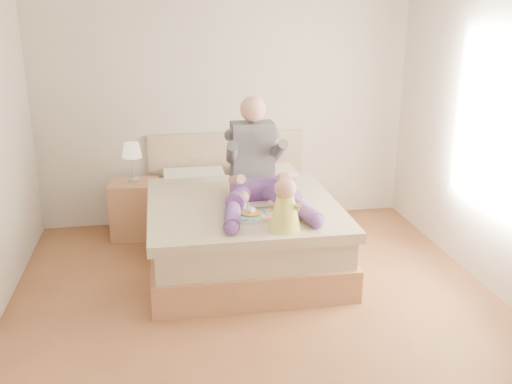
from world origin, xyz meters
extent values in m
cube|color=brown|center=(0.00, 0.00, 0.00)|extent=(4.00, 4.20, 0.01)
cube|color=beige|center=(0.00, 2.10, 1.35)|extent=(4.00, 0.02, 2.70)
cube|color=beige|center=(0.00, -2.10, 1.35)|extent=(4.00, 0.02, 2.70)
cube|color=beige|center=(2.00, 0.00, 1.35)|extent=(0.02, 4.20, 2.70)
cube|color=white|center=(1.99, 0.20, 1.40)|extent=(0.02, 1.30, 1.60)
cube|color=beige|center=(1.98, 0.20, 1.40)|extent=(0.01, 1.18, 1.48)
cube|color=#966546|center=(0.00, 1.02, 0.14)|extent=(1.68, 2.13, 0.28)
cube|color=#BDAB8C|center=(0.00, 1.02, 0.40)|extent=(1.60, 2.05, 0.24)
cube|color=#BDAB8C|center=(0.00, 0.87, 0.57)|extent=(1.70, 1.80, 0.09)
cube|color=white|center=(-0.38, 1.76, 0.59)|extent=(0.62, 0.40, 0.14)
cube|color=white|center=(0.38, 1.76, 0.59)|extent=(0.62, 0.40, 0.14)
cube|color=gray|center=(0.00, 2.09, 0.50)|extent=(1.70, 0.08, 1.00)
cube|color=#966546|center=(-1.00, 1.76, 0.29)|extent=(0.52, 0.47, 0.59)
cylinder|color=#BBBDC2|center=(-1.00, 1.75, 0.60)|extent=(0.11, 0.11, 0.04)
cylinder|color=#BBBDC2|center=(-1.00, 1.75, 0.74)|extent=(0.02, 0.02, 0.23)
cone|color=#FFEAC7|center=(-1.00, 1.75, 0.92)|extent=(0.20, 0.20, 0.14)
cube|color=#54317C|center=(0.13, 1.03, 0.71)|extent=(0.41, 0.33, 0.19)
cube|color=#35353C|center=(0.13, 1.09, 1.04)|extent=(0.39, 0.24, 0.51)
sphere|color=tan|center=(0.13, 1.06, 1.42)|extent=(0.24, 0.24, 0.24)
cylinder|color=#54317C|center=(-0.04, 0.77, 0.70)|extent=(0.33, 0.58, 0.23)
cylinder|color=#54317C|center=(-0.16, 0.36, 0.68)|extent=(0.21, 0.51, 0.13)
sphere|color=#54317C|center=(-0.20, 0.12, 0.67)|extent=(0.12, 0.12, 0.12)
cylinder|color=#35353C|center=(-0.08, 0.94, 1.06)|extent=(0.12, 0.33, 0.26)
cylinder|color=tan|center=(-0.07, 0.74, 0.87)|extent=(0.12, 0.34, 0.17)
sphere|color=tan|center=(-0.03, 0.58, 0.76)|extent=(0.09, 0.09, 0.09)
cylinder|color=#54317C|center=(0.31, 0.78, 0.70)|extent=(0.35, 0.57, 0.23)
cylinder|color=#54317C|center=(0.44, 0.37, 0.68)|extent=(0.22, 0.51, 0.13)
sphere|color=#54317C|center=(0.49, 0.14, 0.67)|extent=(0.12, 0.12, 0.12)
cylinder|color=#35353C|center=(0.35, 0.95, 1.06)|extent=(0.13, 0.33, 0.26)
cylinder|color=tan|center=(0.34, 0.74, 0.87)|extent=(0.11, 0.34, 0.17)
sphere|color=tan|center=(0.31, 0.58, 0.76)|extent=(0.09, 0.09, 0.09)
cube|color=#BBBDC2|center=(0.10, 0.47, 0.62)|extent=(0.46, 0.36, 0.01)
cylinder|color=teal|center=(0.01, 0.48, 0.63)|extent=(0.26, 0.26, 0.01)
cylinder|color=#B77D3D|center=(0.01, 0.48, 0.65)|extent=(0.17, 0.17, 0.02)
cylinder|color=white|center=(-0.04, 0.60, 0.67)|extent=(0.08, 0.08, 0.09)
torus|color=white|center=(0.01, 0.60, 0.67)|extent=(0.02, 0.06, 0.06)
cylinder|color=brown|center=(-0.04, 0.60, 0.71)|extent=(0.07, 0.07, 0.01)
cylinder|color=white|center=(0.22, 0.53, 0.63)|extent=(0.14, 0.14, 0.01)
cube|color=#B77D3D|center=(0.22, 0.53, 0.64)|extent=(0.08, 0.08, 0.02)
cylinder|color=white|center=(0.12, 0.36, 0.63)|extent=(0.14, 0.14, 0.01)
ellipsoid|color=#B31C13|center=(0.14, 0.35, 0.64)|extent=(0.04, 0.03, 0.01)
cylinder|color=white|center=(0.28, 0.52, 0.68)|extent=(0.07, 0.07, 0.12)
cylinder|color=gold|center=(0.28, 0.52, 0.68)|extent=(0.06, 0.06, 0.11)
cylinder|color=white|center=(0.25, 0.36, 0.64)|extent=(0.07, 0.07, 0.04)
cylinder|color=#46140A|center=(0.25, 0.36, 0.64)|extent=(0.06, 0.06, 0.03)
cone|color=#F7F54E|center=(0.23, 0.16, 0.75)|extent=(0.26, 0.26, 0.28)
sphere|color=tan|center=(0.23, 0.16, 0.95)|extent=(0.17, 0.17, 0.17)
cylinder|color=tan|center=(0.24, 0.30, 0.66)|extent=(0.15, 0.20, 0.07)
sphere|color=tan|center=(0.27, 0.39, 0.66)|extent=(0.06, 0.06, 0.06)
cylinder|color=tan|center=(0.14, 0.21, 0.80)|extent=(0.12, 0.14, 0.12)
cylinder|color=tan|center=(0.33, 0.26, 0.66)|extent=(0.10, 0.20, 0.07)
sphere|color=tan|center=(0.36, 0.35, 0.66)|extent=(0.06, 0.06, 0.06)
cylinder|color=tan|center=(0.33, 0.13, 0.80)|extent=(0.06, 0.14, 0.12)
camera|label=1|loc=(-0.71, -3.97, 2.31)|focal=40.00mm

